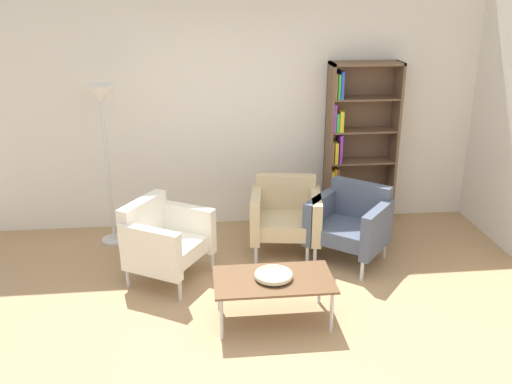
{
  "coord_description": "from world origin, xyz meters",
  "views": [
    {
      "loc": [
        -0.46,
        -3.88,
        2.72
      ],
      "look_at": [
        0.05,
        0.84,
        0.95
      ],
      "focal_mm": 39.57,
      "sensor_mm": 36.0,
      "label": 1
    }
  ],
  "objects_px": {
    "armchair_near_window": "(286,215)",
    "armchair_spare_guest": "(351,222)",
    "bookshelf_tall": "(355,148)",
    "floor_lamp_torchiere": "(102,113)",
    "decorative_bowl": "(274,275)",
    "armchair_by_bookshelf": "(164,239)",
    "coffee_table_low": "(274,282)"
  },
  "relations": [
    {
      "from": "armchair_by_bookshelf",
      "to": "floor_lamp_torchiere",
      "type": "height_order",
      "value": "floor_lamp_torchiere"
    },
    {
      "from": "bookshelf_tall",
      "to": "floor_lamp_torchiere",
      "type": "height_order",
      "value": "bookshelf_tall"
    },
    {
      "from": "armchair_spare_guest",
      "to": "coffee_table_low",
      "type": "bearing_deg",
      "value": -92.41
    },
    {
      "from": "armchair_near_window",
      "to": "floor_lamp_torchiere",
      "type": "distance_m",
      "value": 2.18
    },
    {
      "from": "armchair_spare_guest",
      "to": "floor_lamp_torchiere",
      "type": "height_order",
      "value": "floor_lamp_torchiere"
    },
    {
      "from": "armchair_near_window",
      "to": "floor_lamp_torchiere",
      "type": "xyz_separation_m",
      "value": [
        -1.86,
        0.44,
        1.03
      ]
    },
    {
      "from": "decorative_bowl",
      "to": "armchair_near_window",
      "type": "height_order",
      "value": "armchair_near_window"
    },
    {
      "from": "armchair_spare_guest",
      "to": "bookshelf_tall",
      "type": "bearing_deg",
      "value": 113.48
    },
    {
      "from": "floor_lamp_torchiere",
      "to": "coffee_table_low",
      "type": "bearing_deg",
      "value": -48.58
    },
    {
      "from": "coffee_table_low",
      "to": "bookshelf_tall",
      "type": "bearing_deg",
      "value": 58.85
    },
    {
      "from": "armchair_near_window",
      "to": "coffee_table_low",
      "type": "bearing_deg",
      "value": -94.67
    },
    {
      "from": "armchair_near_window",
      "to": "bookshelf_tall",
      "type": "bearing_deg",
      "value": 45.95
    },
    {
      "from": "decorative_bowl",
      "to": "armchair_near_window",
      "type": "bearing_deg",
      "value": 76.79
    },
    {
      "from": "coffee_table_low",
      "to": "floor_lamp_torchiere",
      "type": "height_order",
      "value": "floor_lamp_torchiere"
    },
    {
      "from": "coffee_table_low",
      "to": "armchair_near_window",
      "type": "distance_m",
      "value": 1.36
    },
    {
      "from": "coffee_table_low",
      "to": "armchair_by_bookshelf",
      "type": "height_order",
      "value": "armchair_by_bookshelf"
    },
    {
      "from": "bookshelf_tall",
      "to": "decorative_bowl",
      "type": "xyz_separation_m",
      "value": [
        -1.22,
        -2.02,
        -0.49
      ]
    },
    {
      "from": "bookshelf_tall",
      "to": "decorative_bowl",
      "type": "bearing_deg",
      "value": -121.15
    },
    {
      "from": "armchair_near_window",
      "to": "armchair_spare_guest",
      "type": "distance_m",
      "value": 0.69
    },
    {
      "from": "decorative_bowl",
      "to": "armchair_spare_guest",
      "type": "distance_m",
      "value": 1.41
    },
    {
      "from": "bookshelf_tall",
      "to": "armchair_near_window",
      "type": "relative_size",
      "value": 2.36
    },
    {
      "from": "bookshelf_tall",
      "to": "armchair_by_bookshelf",
      "type": "relative_size",
      "value": 2.03
    },
    {
      "from": "bookshelf_tall",
      "to": "decorative_bowl",
      "type": "relative_size",
      "value": 5.94
    },
    {
      "from": "armchair_near_window",
      "to": "armchair_spare_guest",
      "type": "height_order",
      "value": "same"
    },
    {
      "from": "bookshelf_tall",
      "to": "coffee_table_low",
      "type": "relative_size",
      "value": 1.9
    },
    {
      "from": "armchair_near_window",
      "to": "armchair_by_bookshelf",
      "type": "bearing_deg",
      "value": -150.66
    },
    {
      "from": "armchair_by_bookshelf",
      "to": "bookshelf_tall",
      "type": "bearing_deg",
      "value": -30.37
    },
    {
      "from": "coffee_table_low",
      "to": "armchair_spare_guest",
      "type": "xyz_separation_m",
      "value": [
        0.94,
        1.05,
        0.05
      ]
    },
    {
      "from": "coffee_table_low",
      "to": "armchair_near_window",
      "type": "height_order",
      "value": "armchair_near_window"
    },
    {
      "from": "bookshelf_tall",
      "to": "armchair_spare_guest",
      "type": "relative_size",
      "value": 2.0
    },
    {
      "from": "armchair_by_bookshelf",
      "to": "armchair_spare_guest",
      "type": "xyz_separation_m",
      "value": [
        1.89,
        0.21,
        0.0
      ]
    },
    {
      "from": "decorative_bowl",
      "to": "armchair_by_bookshelf",
      "type": "height_order",
      "value": "armchair_by_bookshelf"
    }
  ]
}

